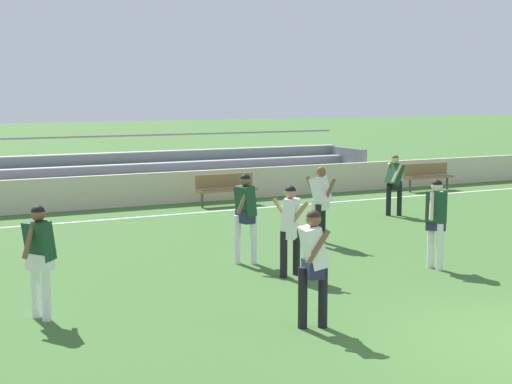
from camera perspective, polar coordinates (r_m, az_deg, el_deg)
field_line_sideline at (r=20.89m, az=-5.42°, el=-1.59°), size 44.00×0.12×0.01m
sideline_wall at (r=22.66m, az=-7.32°, el=0.25°), size 48.00×0.16×0.93m
bleacher_stand at (r=23.70m, az=-14.02°, el=1.08°), size 20.33×2.49×1.87m
bench_near_wall_gap at (r=26.33m, az=12.46°, el=1.29°), size 1.80×0.40×0.90m
bench_far_left at (r=22.33m, az=-2.23°, el=0.41°), size 1.80×0.40×0.90m
player_dark_trailing_run at (r=14.60m, az=-0.79°, el=-1.35°), size 0.56×0.45×1.71m
player_white_challenging at (r=13.63m, az=2.53°, el=-2.28°), size 0.46×0.70×1.61m
player_white_wide_right at (r=16.56m, az=4.76°, el=-0.45°), size 0.50×0.65×1.67m
player_white_deep_cover at (r=10.64m, az=4.21°, el=-4.88°), size 0.45×0.53×1.64m
player_dark_pressing_high at (r=14.55m, az=13.06°, el=-1.73°), size 0.61×0.47×1.65m
player_dark_wide_left at (r=11.44m, az=-15.59°, el=-4.26°), size 0.58×0.48×1.64m
player_dark_overlapping at (r=20.70m, az=10.11°, el=0.89°), size 0.47×0.46×1.61m
soccer_ball at (r=14.95m, az=4.50°, el=-4.72°), size 0.22×0.22×0.22m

